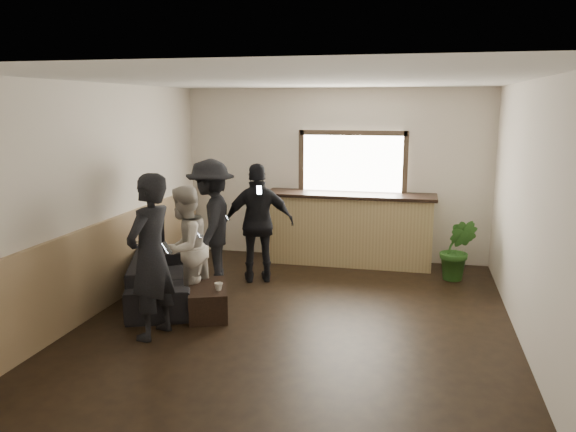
% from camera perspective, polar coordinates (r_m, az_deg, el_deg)
% --- Properties ---
extents(ground, '(5.00, 6.00, 0.01)m').
position_cam_1_polar(ground, '(6.76, 0.72, -10.78)').
color(ground, black).
extents(room_shell, '(5.01, 6.01, 2.80)m').
position_cam_1_polar(room_shell, '(6.55, -5.55, 1.82)').
color(room_shell, silver).
rests_on(room_shell, ground).
extents(bar_counter, '(2.70, 0.68, 2.13)m').
position_cam_1_polar(bar_counter, '(9.08, 6.25, -0.85)').
color(bar_counter, tan).
rests_on(bar_counter, ground).
extents(sofa, '(1.43, 2.10, 0.57)m').
position_cam_1_polar(sofa, '(7.66, -12.65, -6.11)').
color(sofa, black).
rests_on(sofa, ground).
extents(coffee_table, '(0.72, 0.92, 0.36)m').
position_cam_1_polar(coffee_table, '(7.02, -8.13, -8.46)').
color(coffee_table, black).
rests_on(coffee_table, ground).
extents(cup_a, '(0.14, 0.14, 0.10)m').
position_cam_1_polar(cup_a, '(7.08, -9.32, -6.37)').
color(cup_a, silver).
rests_on(cup_a, coffee_table).
extents(cup_b, '(0.12, 0.12, 0.09)m').
position_cam_1_polar(cup_b, '(6.78, -7.06, -7.14)').
color(cup_b, silver).
rests_on(cup_b, coffee_table).
extents(potted_plant, '(0.58, 0.50, 0.93)m').
position_cam_1_polar(potted_plant, '(8.53, 16.85, -3.29)').
color(potted_plant, '#2D6623').
rests_on(potted_plant, ground).
extents(person_a, '(0.56, 0.74, 1.83)m').
position_cam_1_polar(person_a, '(6.29, -13.78, -4.03)').
color(person_a, black).
rests_on(person_a, ground).
extents(person_b, '(0.71, 0.85, 1.57)m').
position_cam_1_polar(person_b, '(7.11, -10.47, -3.21)').
color(person_b, beige).
rests_on(person_b, ground).
extents(person_c, '(0.88, 1.27, 1.80)m').
position_cam_1_polar(person_c, '(7.93, -7.81, -0.75)').
color(person_c, black).
rests_on(person_c, ground).
extents(person_d, '(1.09, 0.73, 1.72)m').
position_cam_1_polar(person_d, '(8.06, -2.99, -0.74)').
color(person_d, black).
rests_on(person_d, ground).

